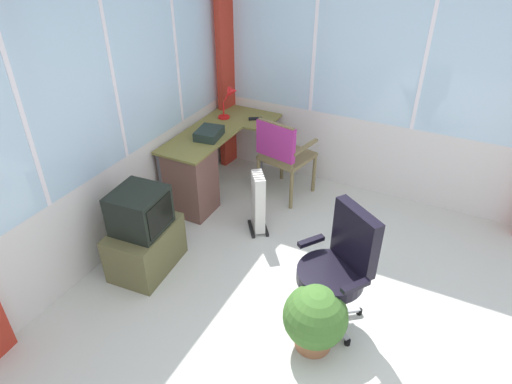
% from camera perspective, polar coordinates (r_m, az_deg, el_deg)
% --- Properties ---
extents(ground, '(5.39, 5.38, 0.06)m').
position_cam_1_polar(ground, '(3.58, 10.01, -18.65)').
color(ground, beige).
extents(north_window_panel, '(4.39, 0.07, 2.57)m').
position_cam_1_polar(north_window_panel, '(3.77, -21.87, 7.65)').
color(north_window_panel, silver).
rests_on(north_window_panel, ground).
extents(east_window_panel, '(0.07, 4.38, 2.57)m').
position_cam_1_polar(east_window_panel, '(4.70, 20.30, 12.72)').
color(east_window_panel, silver).
rests_on(east_window_panel, ground).
extents(curtain_corner, '(0.28, 0.10, 2.47)m').
position_cam_1_polar(curtain_corner, '(5.23, -3.80, 15.98)').
color(curtain_corner, '#AF2E20').
rests_on(curtain_corner, ground).
extents(desk, '(1.43, 0.75, 0.73)m').
position_cam_1_polar(desk, '(4.66, -7.88, 2.32)').
color(desk, olive).
rests_on(desk, ground).
extents(desk_lamp, '(0.23, 0.20, 0.35)m').
position_cam_1_polar(desk_lamp, '(5.04, -3.26, 12.02)').
color(desk_lamp, red).
rests_on(desk_lamp, desk).
extents(tv_remote, '(0.12, 0.15, 0.02)m').
position_cam_1_polar(tv_remote, '(5.02, -0.08, 9.36)').
color(tv_remote, black).
rests_on(tv_remote, desk).
extents(paper_tray, '(0.33, 0.27, 0.09)m').
position_cam_1_polar(paper_tray, '(4.62, -6.02, 7.46)').
color(paper_tray, '#1F2D27').
rests_on(paper_tray, desk).
extents(wooden_armchair, '(0.58, 0.57, 0.93)m').
position_cam_1_polar(wooden_armchair, '(4.69, 3.19, 5.41)').
color(wooden_armchair, olive).
rests_on(wooden_armchair, ground).
extents(office_chair, '(0.60, 0.61, 0.98)m').
position_cam_1_polar(office_chair, '(3.34, 10.72, -8.78)').
color(office_chair, '#B7B7BF').
rests_on(office_chair, ground).
extents(tv_on_stand, '(0.67, 0.49, 0.79)m').
position_cam_1_polar(tv_on_stand, '(3.98, -14.13, -5.35)').
color(tv_on_stand, brown).
rests_on(tv_on_stand, ground).
extents(space_heater, '(0.32, 0.30, 0.64)m').
position_cam_1_polar(space_heater, '(4.33, 0.23, -1.18)').
color(space_heater, silver).
rests_on(space_heater, ground).
extents(potted_plant, '(0.47, 0.47, 0.53)m').
position_cam_1_polar(potted_plant, '(3.31, 7.57, -15.70)').
color(potted_plant, '#99603E').
rests_on(potted_plant, ground).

